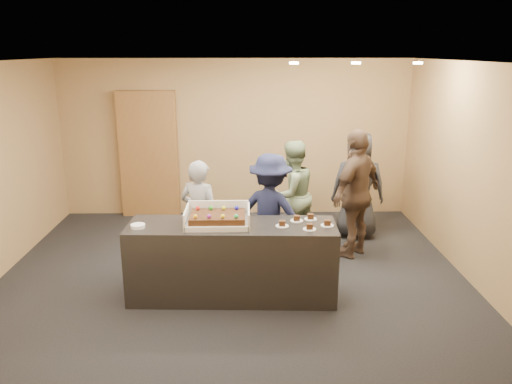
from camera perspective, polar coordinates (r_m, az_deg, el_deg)
room at (r=6.25m, az=-2.79°, el=2.21°), size 6.04×6.00×2.70m
serving_counter at (r=5.91m, az=-2.73°, el=-7.86°), size 2.42×0.79×0.90m
storage_cabinet at (r=8.82m, az=-12.15°, el=4.19°), size 0.99×0.15×2.18m
cake_box at (r=5.76m, az=-4.39°, el=-3.22°), size 0.73×0.51×0.22m
sheet_cake at (r=5.72m, az=-4.42°, el=-2.83°), size 0.63×0.43×0.12m
plate_stack at (r=5.79m, az=-13.35°, el=-3.80°), size 0.16×0.16×0.04m
slice_a at (r=5.68m, az=3.01°, el=-3.71°), size 0.15×0.15×0.07m
slice_b at (r=5.86m, az=4.67°, el=-3.10°), size 0.15×0.15×0.07m
slice_c at (r=5.61m, az=6.14°, el=-4.05°), size 0.15×0.15×0.07m
slice_d at (r=5.94m, az=6.24°, el=-2.91°), size 0.15×0.15×0.07m
slice_e at (r=5.75m, az=8.14°, el=-3.62°), size 0.15×0.15×0.07m
person_server_grey at (r=6.53m, az=-6.41°, el=-2.79°), size 0.64×0.55×1.50m
person_sage_man at (r=7.27m, az=4.07°, el=-0.35°), size 0.98×0.94×1.60m
person_navy_man at (r=6.51m, az=1.66°, el=-2.40°), size 1.16×0.92×1.57m
person_brown_extra at (r=7.07m, az=11.40°, el=-0.18°), size 1.05×1.08×1.81m
person_dark_suit at (r=7.83m, az=11.60°, el=0.78°), size 0.88×0.65×1.66m
ceiling_spotlights at (r=6.73m, az=11.37°, el=14.26°), size 1.72×0.12×0.03m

